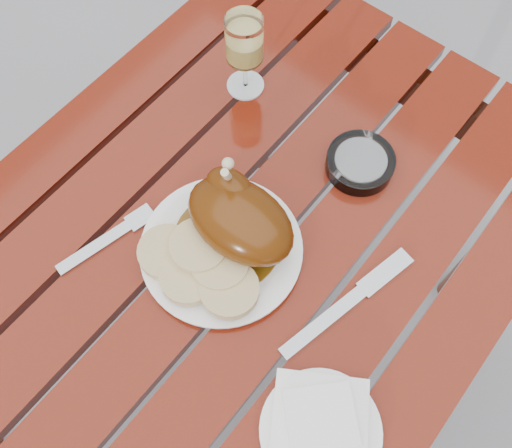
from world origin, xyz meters
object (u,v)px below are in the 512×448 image
at_px(table, 226,326).
at_px(wine_glass, 245,55).
at_px(dinner_plate, 221,250).
at_px(side_plate, 320,431).
at_px(ashtray, 360,163).

distance_m(table, wine_glass, 0.57).
bearing_deg(dinner_plate, table, -82.51).
xyz_separation_m(side_plate, ashtray, (-0.20, 0.38, 0.01)).
bearing_deg(side_plate, wine_glass, 139.32).
bearing_deg(side_plate, ashtray, 117.61).
height_order(side_plate, ashtray, ashtray).
height_order(dinner_plate, side_plate, dinner_plate).
distance_m(dinner_plate, side_plate, 0.30).
xyz_separation_m(dinner_plate, ashtray, (0.08, 0.26, 0.01)).
relative_size(table, dinner_plate, 4.78).
xyz_separation_m(dinner_plate, side_plate, (0.28, -0.12, -0.00)).
xyz_separation_m(table, wine_glass, (-0.18, 0.29, 0.45)).
relative_size(dinner_plate, wine_glass, 1.60).
relative_size(table, ashtray, 10.59).
height_order(wine_glass, side_plate, wine_glass).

